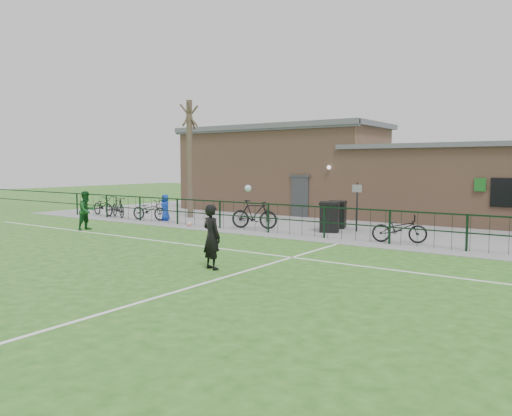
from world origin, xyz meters
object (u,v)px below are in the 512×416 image
Objects in this scene: bicycle_d at (254,214)px; spectator_child at (165,208)px; wheelie_bin_right at (330,218)px; sign_post at (357,207)px; bicycle_a at (103,206)px; bicycle_b at (118,207)px; bicycle_c at (149,210)px; bare_tree at (190,159)px; outfield_player at (87,211)px; wheelie_bin_left at (337,215)px; bicycle_e at (399,229)px; ball_ground at (189,224)px.

spectator_child is at bearing 73.22° from bicycle_d.
wheelie_bin_right is 0.57× the size of sign_post.
wheelie_bin_right is 0.57× the size of bicycle_a.
bicycle_a is (-13.73, -1.80, -0.47)m from sign_post.
sign_post is (0.89, 0.65, 0.43)m from wheelie_bin_right.
bicycle_b is at bearing 163.83° from wheelie_bin_right.
bicycle_a is (-12.84, -1.15, -0.04)m from wheelie_bin_right.
bicycle_d reaches higher than bicycle_c.
bare_tree is 8.78m from wheelie_bin_right.
bare_tree is at bearing 152.03° from wheelie_bin_right.
outfield_player is at bearing 176.59° from bicycle_c.
bicycle_b is 1.07× the size of outfield_player.
bicycle_b is at bearing 74.63° from bicycle_d.
sign_post reaches higher than wheelie_bin_left.
wheelie_bin_right is at bearing 24.01° from spectator_child.
bicycle_d is (8.47, 0.26, 0.08)m from bicycle_b.
bicycle_a is 1.14× the size of bicycle_b.
sign_post is 1.07× the size of bicycle_e.
wheelie_bin_left is 1.44m from sign_post.
wheelie_bin_right is 6.23m from ball_ground.
sign_post reaches higher than bicycle_e.
bicycle_d is (5.32, -1.81, -2.37)m from bare_tree.
wheelie_bin_left is 0.54× the size of bicycle_a.
bicycle_b is at bearing 69.03° from bicycle_e.
bicycle_a is at bearing 107.20° from bicycle_b.
bicycle_d is at bearing -67.72° from bicycle_b.
ball_ground is at bearing 73.66° from bicycle_e.
ball_ground is (6.93, -0.80, -0.43)m from bicycle_a.
bicycle_b is (-12.43, -1.87, -0.47)m from sign_post.
bicycle_c is at bearing -69.47° from bicycle_b.
bare_tree is at bearing -36.17° from bicycle_b.
outfield_player is (-11.94, -4.08, 0.31)m from bicycle_e.
sign_post is at bearing -60.90° from bicycle_b.
wheelie_bin_right is at bearing 18.22° from ball_ground.
wheelie_bin_left is at bearing 81.14° from wheelie_bin_right.
sign_post is 1.00× the size of bicycle_a.
ball_ground is at bearing -113.56° from bicycle_c.
bicycle_c is 4.07m from outfield_player.
spectator_child is (-8.03, -2.29, 0.11)m from wheelie_bin_left.
bicycle_d is at bearing -78.20° from bicycle_a.
sign_post is 0.99× the size of bicycle_d.
spectator_child reaches higher than wheelie_bin_left.
bare_tree reaches higher than bicycle_a.
sign_post is at bearing -1.20° from bare_tree.
bicycle_e is 8.02× the size of ball_ground.
wheelie_bin_right is (8.39, -0.84, -2.41)m from bare_tree.
spectator_child is (-8.34, -1.00, 0.08)m from wheelie_bin_right.
bare_tree reaches higher than bicycle_b.
sign_post is 11.22m from outfield_player.
bicycle_d reaches higher than wheelie_bin_left.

